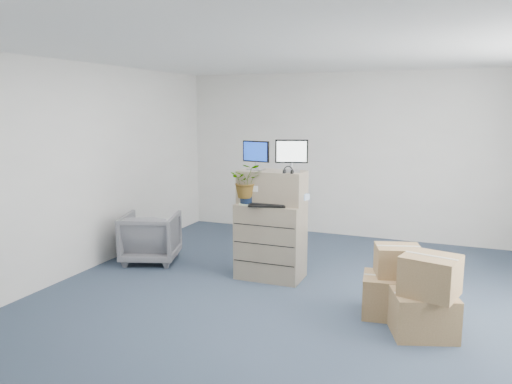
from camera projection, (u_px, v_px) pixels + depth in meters
ground at (287, 310)px, 5.52m from camera, size 7.00×7.00×0.00m
wall_back at (353, 155)px, 8.49m from camera, size 6.00×0.02×2.80m
filing_cabinet_lower at (271, 241)px, 6.49m from camera, size 0.85×0.52×0.99m
filing_cabinet_upper at (272, 187)px, 6.41m from camera, size 0.85×0.42×0.42m
monitor_left at (256, 154)px, 6.42m from camera, size 0.38×0.18×0.38m
monitor_right at (292, 154)px, 6.22m from camera, size 0.40×0.22×0.40m
headphones at (288, 171)px, 6.11m from camera, size 0.12×0.01×0.12m
keyboard at (267, 205)px, 6.24m from camera, size 0.50×0.31×0.02m
mouse at (297, 206)px, 6.19m from camera, size 0.10×0.06×0.03m
water_bottle at (274, 193)px, 6.38m from camera, size 0.08×0.08×0.27m
phone_dock at (270, 200)px, 6.41m from camera, size 0.06×0.05×0.13m
external_drive at (296, 201)px, 6.43m from camera, size 0.23×0.19×0.06m
tissue_box at (301, 196)px, 6.39m from camera, size 0.23×0.17×0.08m
potted_plant at (247, 185)px, 6.34m from camera, size 0.52×0.55×0.43m
office_chair at (151, 235)px, 7.20m from camera, size 0.94×0.91×0.78m
cardboard_boxes at (410, 292)px, 5.07m from camera, size 1.03×0.99×0.82m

